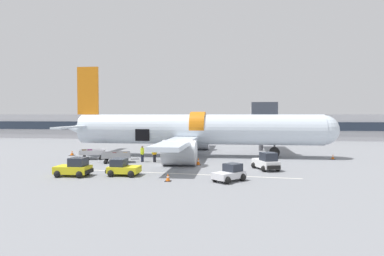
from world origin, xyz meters
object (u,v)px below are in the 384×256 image
Objects in this scene: baggage_tug_lead at (230,174)px; ground_crew_loader_a at (155,154)px; ground_crew_loader_b at (154,153)px; ground_crew_driver at (142,153)px; baggage_cart_loading at (117,157)px; airplane at (194,131)px; baggage_tug_mid at (123,168)px; baggage_cart_queued at (93,154)px; baggage_tug_spare at (74,168)px; baggage_tug_rear at (266,162)px.

ground_crew_loader_a reaches higher than baggage_tug_lead.
ground_crew_loader_b is 0.98× the size of ground_crew_driver.
baggage_tug_lead is at bearing -35.91° from baggage_cart_loading.
baggage_tug_lead is 1.68× the size of ground_crew_loader_b.
airplane reaches higher than ground_crew_driver.
ground_crew_loader_a is (3.87, 0.72, 0.34)m from baggage_cart_loading.
baggage_tug_mid is 0.70× the size of baggage_cart_queued.
baggage_cart_queued is 6.39m from ground_crew_driver.
ground_crew_loader_b reaches higher than baggage_tug_mid.
baggage_cart_queued is (-11.11, -4.12, -2.54)m from airplane.
baggage_cart_queued is at bearing -159.67° from airplane.
airplane reaches higher than baggage_tug_mid.
baggage_cart_loading is at bearing -152.89° from ground_crew_loader_b.
ground_crew_driver is at bearing -133.77° from ground_crew_loader_b.
ground_crew_loader_a is at bearing -0.54° from ground_crew_driver.
baggage_tug_mid is at bearing 12.04° from baggage_tug_spare.
baggage_tug_mid is 1.54× the size of ground_crew_loader_a.
airplane is 6.98m from ground_crew_loader_a.
baggage_tug_rear is 11.93m from ground_crew_loader_a.
baggage_tug_spare is (-12.69, 0.48, 0.10)m from baggage_tug_lead.
ground_crew_loader_b is at bearing 87.33° from baggage_tug_mid.
baggage_tug_spare reaches higher than baggage_cart_queued.
baggage_tug_rear reaches higher than baggage_cart_queued.
ground_crew_loader_a is at bearing -75.26° from ground_crew_loader_b.
baggage_tug_lead is 13.38m from ground_crew_driver.
baggage_tug_mid is at bearing -159.93° from baggage_tug_rear.
baggage_cart_queued is at bearing 145.25° from baggage_tug_lead.
baggage_tug_rear is (12.06, 4.41, 0.09)m from baggage_tug_mid.
airplane reaches higher than baggage_tug_lead.
baggage_cart_loading is (-3.15, 7.40, -0.05)m from baggage_tug_mid.
ground_crew_driver is at bearing 135.16° from baggage_tug_lead.
airplane is 8.76× the size of baggage_cart_queued.
baggage_tug_spare is at bearing -119.18° from airplane.
baggage_tug_lead is 1.65× the size of ground_crew_driver.
baggage_tug_mid is at bearing -92.67° from ground_crew_loader_b.
ground_crew_driver is (-1.34, 0.01, 0.00)m from ground_crew_loader_a.
ground_crew_driver is (-4.90, -5.58, -2.20)m from airplane.
ground_crew_loader_a is at bearing 130.85° from baggage_tug_lead.
baggage_tug_mid is 1.54× the size of ground_crew_driver.
airplane is 14.58m from baggage_tug_mid.
baggage_tug_rear is (3.20, 5.70, 0.14)m from baggage_tug_lead.
baggage_tug_lead reaches higher than baggage_cart_loading.
ground_crew_loader_a reaches higher than baggage_tug_mid.
baggage_tug_mid is 0.76× the size of baggage_tug_rear.
baggage_cart_queued is at bearing 125.45° from baggage_tug_mid.
baggage_cart_loading is 2.65m from ground_crew_driver.
baggage_tug_mid is 8.16m from ground_crew_driver.
baggage_tug_lead is 1.08× the size of baggage_tug_mid.
baggage_cart_loading is at bearing -163.79° from ground_crew_driver.
ground_crew_loader_b is (-0.29, 1.11, -0.01)m from ground_crew_loader_a.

